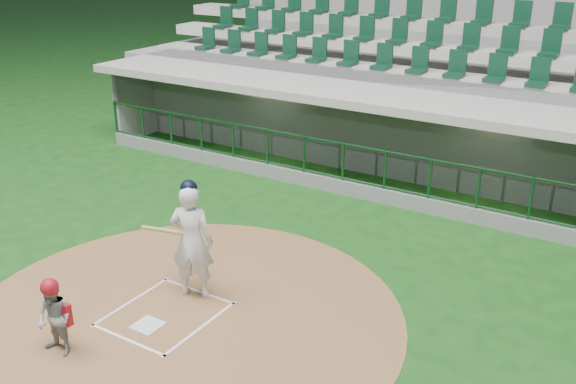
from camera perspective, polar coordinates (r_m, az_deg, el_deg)
name	(u,v)px	position (r m, az deg, el deg)	size (l,w,h in m)	color
ground	(177,306)	(11.05, -9.81, -9.99)	(120.00, 120.00, 0.00)	#123F12
dirt_circle	(183,317)	(10.75, -9.30, -10.91)	(7.20, 7.20, 0.01)	brown
home_plate	(148,325)	(10.62, -12.35, -11.51)	(0.43, 0.43, 0.02)	silver
batter_box_chalk	(165,314)	(10.86, -10.87, -10.60)	(1.55, 1.80, 0.01)	white
dugout_structure	(375,136)	(16.75, 7.78, 4.98)	(16.40, 3.70, 3.00)	slate
seating_deck	(422,95)	(19.39, 11.81, 8.46)	(17.00, 6.72, 5.15)	gray
batter	(192,240)	(10.82, -8.55, -4.23)	(0.97, 0.99, 2.11)	silver
catcher	(54,317)	(10.06, -20.05, -10.41)	(0.57, 0.45, 1.25)	gray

